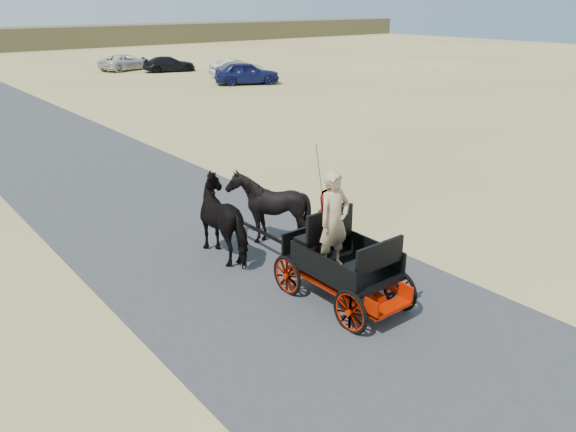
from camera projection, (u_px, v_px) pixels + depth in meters
ground at (252, 267)px, 11.77m from camera, size 140.00×140.00×0.00m
road at (252, 267)px, 11.77m from camera, size 6.00×140.00×0.01m
carriage at (342, 283)px, 10.36m from camera, size 1.30×2.40×0.72m
horse_left at (228, 219)px, 12.06m from camera, size 0.91×2.01×1.70m
horse_right at (269, 208)px, 12.70m from camera, size 1.37×1.54×1.70m
driver_man at (334, 221)px, 9.83m from camera, size 0.66×0.43×1.80m
passenger_woman at (333, 212)px, 10.56m from camera, size 0.77×0.60×1.58m
car_a at (247, 73)px, 37.24m from camera, size 4.60×3.43×1.46m
car_b at (237, 68)px, 40.82m from camera, size 4.03×2.07×1.26m
car_c at (169, 64)px, 43.92m from camera, size 4.32×2.67×1.17m
car_d at (126, 62)px, 44.87m from camera, size 4.82×3.24×1.23m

